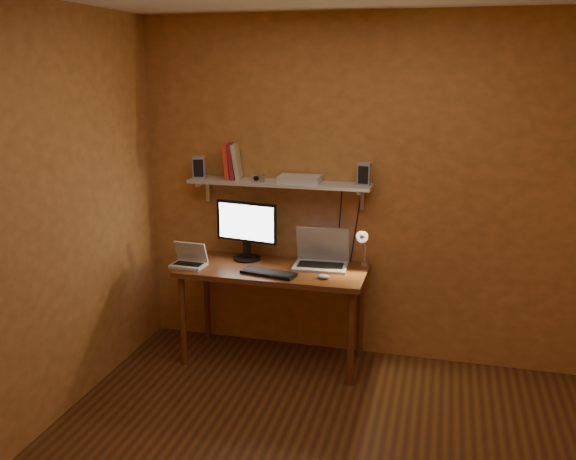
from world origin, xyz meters
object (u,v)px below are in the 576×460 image
(mouse, at_px, (324,277))
(speaker_left, at_px, (199,167))
(router, at_px, (300,179))
(keyboard, at_px, (269,273))
(netbook, at_px, (190,259))
(monitor, at_px, (246,228))
(desk, at_px, (273,279))
(laptop, at_px, (322,256))
(wall_shelf, at_px, (279,184))
(shelf_camera, at_px, (258,178))
(speaker_right, at_px, (364,174))
(desk_lamp, at_px, (363,243))

(mouse, distance_m, speaker_left, 1.31)
(router, bearing_deg, keyboard, -112.79)
(netbook, bearing_deg, monitor, 37.77)
(desk, distance_m, mouse, 0.45)
(desk, relative_size, router, 4.57)
(mouse, bearing_deg, keyboard, -172.30)
(mouse, bearing_deg, laptop, 110.95)
(monitor, height_order, laptop, monitor)
(wall_shelf, bearing_deg, shelf_camera, -155.07)
(netbook, bearing_deg, mouse, 0.66)
(wall_shelf, bearing_deg, speaker_right, 0.96)
(keyboard, bearing_deg, desk, 106.98)
(laptop, height_order, speaker_right, speaker_right)
(desk_lamp, relative_size, shelf_camera, 3.49)
(laptop, xyz_separation_m, speaker_right, (0.30, 0.06, 0.63))
(desk, bearing_deg, mouse, -18.77)
(desk_lamp, bearing_deg, router, 172.17)
(wall_shelf, bearing_deg, router, 0.29)
(netbook, bearing_deg, router, 23.58)
(speaker_right, distance_m, router, 0.48)
(laptop, height_order, shelf_camera, shelf_camera)
(laptop, height_order, desk_lamp, desk_lamp)
(laptop, bearing_deg, speaker_right, 7.65)
(monitor, relative_size, speaker_left, 2.97)
(wall_shelf, relative_size, router, 4.57)
(monitor, bearing_deg, keyboard, -39.23)
(mouse, bearing_deg, desk, 167.45)
(laptop, distance_m, shelf_camera, 0.76)
(shelf_camera, relative_size, router, 0.35)
(mouse, xyz_separation_m, speaker_left, (-1.06, 0.32, 0.69))
(keyboard, relative_size, mouse, 4.53)
(speaker_left, bearing_deg, router, -13.38)
(mouse, distance_m, shelf_camera, 0.90)
(laptop, distance_m, speaker_right, 0.70)
(laptop, bearing_deg, router, 161.77)
(desk_lamp, distance_m, speaker_right, 0.50)
(mouse, height_order, desk_lamp, desk_lamp)
(monitor, xyz_separation_m, speaker_right, (0.89, 0.05, 0.45))
(speaker_left, bearing_deg, shelf_camera, -20.96)
(netbook, height_order, desk_lamp, desk_lamp)
(desk, xyz_separation_m, laptop, (0.34, 0.15, 0.16))
(netbook, bearing_deg, desk, 12.20)
(wall_shelf, xyz_separation_m, laptop, (0.34, -0.05, -0.53))
(speaker_right, bearing_deg, desk, -159.04)
(desk, distance_m, monitor, 0.46)
(desk, relative_size, netbook, 5.41)
(shelf_camera, distance_m, router, 0.32)
(wall_shelf, height_order, speaker_right, speaker_right)
(desk, distance_m, speaker_right, 1.04)
(speaker_left, relative_size, router, 0.55)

